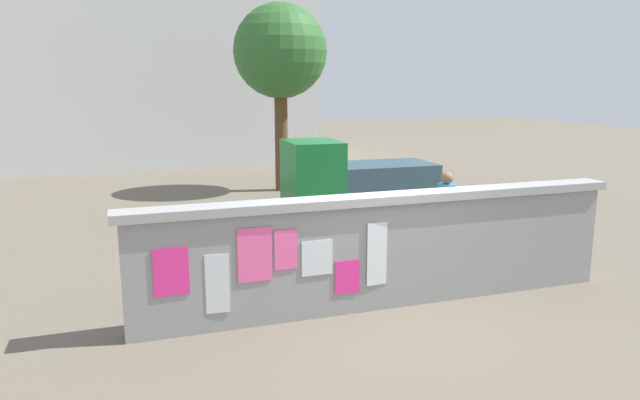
# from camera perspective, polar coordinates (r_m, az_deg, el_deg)

# --- Properties ---
(ground) EXTENTS (60.00, 60.00, 0.00)m
(ground) POSITION_cam_1_polar(r_m,az_deg,el_deg) (16.09, -5.86, -0.10)
(ground) COLOR #6B6051
(poster_wall) EXTENTS (7.41, 0.42, 1.66)m
(poster_wall) POSITION_cam_1_polar(r_m,az_deg,el_deg) (8.50, 6.32, -4.77)
(poster_wall) COLOR gray
(poster_wall) RESTS_ON ground
(auto_rickshaw_truck) EXTENTS (3.63, 1.58, 1.85)m
(auto_rickshaw_truck) POSITION_cam_1_polar(r_m,az_deg,el_deg) (14.12, 3.12, 2.03)
(auto_rickshaw_truck) COLOR black
(auto_rickshaw_truck) RESTS_ON ground
(motorcycle) EXTENTS (1.88, 0.66, 0.87)m
(motorcycle) POSITION_cam_1_polar(r_m,az_deg,el_deg) (11.27, -4.88, -2.70)
(motorcycle) COLOR black
(motorcycle) RESTS_ON ground
(bicycle_near) EXTENTS (1.66, 0.59, 0.95)m
(bicycle_near) POSITION_cam_1_polar(r_m,az_deg,el_deg) (8.97, -11.14, -7.30)
(bicycle_near) COLOR black
(bicycle_near) RESTS_ON ground
(bicycle_far) EXTENTS (1.67, 0.54, 0.95)m
(bicycle_far) POSITION_cam_1_polar(r_m,az_deg,el_deg) (9.67, 3.83, -5.72)
(bicycle_far) COLOR black
(bicycle_far) RESTS_ON ground
(person_walking) EXTENTS (0.44, 0.44, 1.62)m
(person_walking) POSITION_cam_1_polar(r_m,az_deg,el_deg) (10.87, 12.09, -0.63)
(person_walking) COLOR #BF6626
(person_walking) RESTS_ON ground
(tree_roadside) EXTENTS (2.70, 2.70, 5.40)m
(tree_roadside) POSITION_cam_1_polar(r_m,az_deg,el_deg) (17.38, -3.88, 14.04)
(tree_roadside) COLOR brown
(tree_roadside) RESTS_ON ground
(building_background) EXTENTS (11.73, 4.73, 7.91)m
(building_background) POSITION_cam_1_polar(r_m,az_deg,el_deg) (24.05, -15.18, 12.93)
(building_background) COLOR silver
(building_background) RESTS_ON ground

